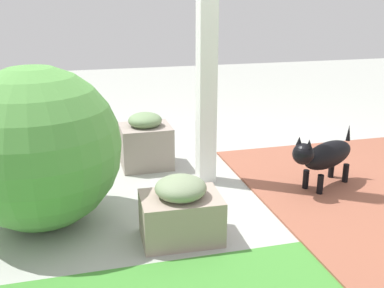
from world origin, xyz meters
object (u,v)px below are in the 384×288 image
dog (324,156)px  porch_pillar (207,28)px  stone_planter_nearest (146,142)px  stone_planter_mid (181,211)px  round_shrub (38,148)px  terracotta_pot_tall (42,145)px

dog → porch_pillar: bearing=-25.6°
stone_planter_nearest → stone_planter_mid: size_ratio=0.97×
porch_pillar → round_shrub: (1.20, 0.42, -0.67)m
dog → stone_planter_mid: bearing=20.4°
stone_planter_nearest → round_shrub: size_ratio=0.46×
stone_planter_mid → porch_pillar: bearing=-115.5°
porch_pillar → terracotta_pot_tall: porch_pillar is taller
porch_pillar → terracotta_pot_tall: size_ratio=3.28×
round_shrub → dog: 2.02m
stone_planter_nearest → porch_pillar: bearing=133.2°
stone_planter_nearest → terracotta_pot_tall: 0.84m
porch_pillar → stone_planter_mid: 1.36m
stone_planter_nearest → terracotta_pot_tall: bearing=0.4°
stone_planter_nearest → dog: size_ratio=0.73×
terracotta_pot_tall → porch_pillar: bearing=161.2°
stone_planter_nearest → dog: (-1.21, 0.82, 0.05)m
porch_pillar → round_shrub: 1.43m
stone_planter_mid → terracotta_pot_tall: 1.52m
stone_planter_mid → round_shrub: round_shrub is taller
round_shrub → stone_planter_nearest: bearing=-133.1°
porch_pillar → terracotta_pot_tall: (1.24, -0.42, -0.91)m
porch_pillar → dog: (-0.81, 0.39, -0.91)m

